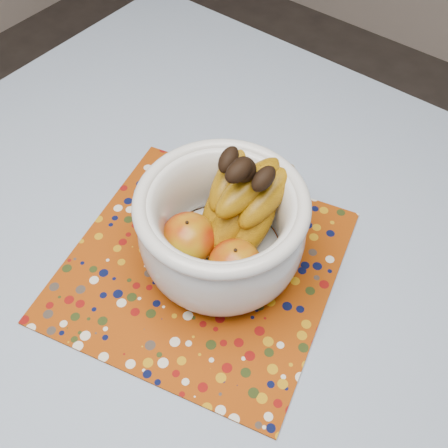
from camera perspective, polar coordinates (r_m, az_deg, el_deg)
name	(u,v)px	position (r m, az deg, el deg)	size (l,w,h in m)	color
table	(188,338)	(0.85, -3.98, -12.28)	(1.20, 1.20, 0.75)	brown
tablecloth	(185,314)	(0.78, -4.31, -9.71)	(1.32, 1.32, 0.01)	#607FA1
placemat	(202,265)	(0.82, -2.46, -4.47)	(0.40, 0.40, 0.00)	#833207
fruit_bowl	(226,222)	(0.75, 0.24, 0.27)	(0.24, 0.25, 0.20)	silver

